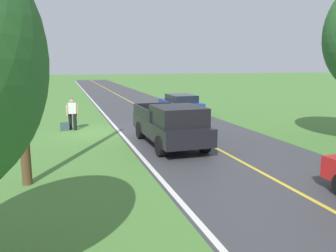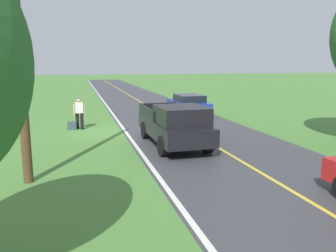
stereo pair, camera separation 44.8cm
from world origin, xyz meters
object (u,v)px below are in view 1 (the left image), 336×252
object	(u,v)px
pickup_truck_passing	(171,124)
sedan_near_oncoming	(180,104)
suitcase_carried	(65,126)
utility_pole_roadside	(16,35)
hitchhiker_walking	(72,112)

from	to	relation	value
pickup_truck_passing	sedan_near_oncoming	world-z (taller)	pickup_truck_passing
pickup_truck_passing	sedan_near_oncoming	size ratio (longest dim) A/B	1.23
suitcase_carried	utility_pole_roadside	bearing A→B (deg)	-11.74
sedan_near_oncoming	utility_pole_roadside	size ratio (longest dim) A/B	0.52
hitchhiker_walking	pickup_truck_passing	distance (m)	6.40
utility_pole_roadside	suitcase_carried	bearing A→B (deg)	-98.00
hitchhiker_walking	sedan_near_oncoming	bearing A→B (deg)	-154.50
sedan_near_oncoming	utility_pole_roadside	distance (m)	15.20
pickup_truck_passing	sedan_near_oncoming	xyz separation A→B (m)	(-3.45, -8.58, -0.21)
suitcase_carried	utility_pole_roadside	xyz separation A→B (m)	(1.15, 8.17, 4.02)
suitcase_carried	pickup_truck_passing	bearing A→B (deg)	37.43
pickup_truck_passing	sedan_near_oncoming	bearing A→B (deg)	-111.90
suitcase_carried	utility_pole_roadside	world-z (taller)	utility_pole_roadside
hitchhiker_walking	suitcase_carried	xyz separation A→B (m)	(0.41, 0.11, -0.76)
pickup_truck_passing	utility_pole_roadside	bearing A→B (deg)	30.41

